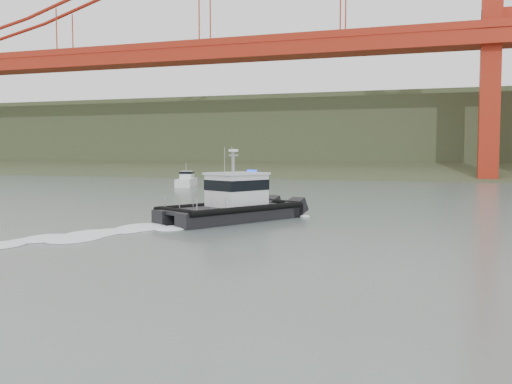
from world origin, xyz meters
TOP-DOWN VIEW (x-y plane):
  - ground at (0.00, 0.00)m, footprint 400.00×400.00m
  - headlands at (0.00, 125.50)m, footprint 500.00×105.36m
  - patrol_boat at (-1.81, 15.06)m, footprint 8.21×10.90m
  - motorboat at (-21.25, 48.48)m, footprint 3.44×6.25m

SIDE VIEW (x-z plane):
  - ground at x=0.00m, z-range 0.00..0.00m
  - motorboat at x=-21.25m, z-range -0.82..2.45m
  - patrol_boat at x=-1.81m, z-range -1.25..3.77m
  - headlands at x=0.00m, z-range -6.52..20.61m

